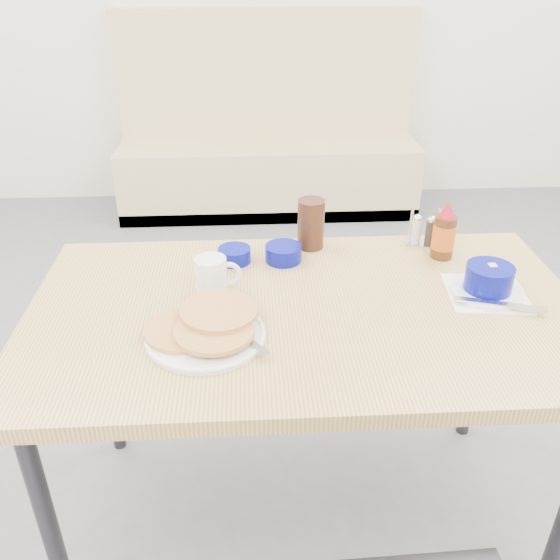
{
  "coord_description": "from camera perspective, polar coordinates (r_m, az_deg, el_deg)",
  "views": [
    {
      "loc": [
        -0.14,
        -1.0,
        1.55
      ],
      "look_at": [
        -0.07,
        0.28,
        0.82
      ],
      "focal_mm": 38.0,
      "sensor_mm": 36.0,
      "label": 1
    }
  ],
  "objects": [
    {
      "name": "booth_bench",
      "position": [
        3.98,
        -1.15,
        11.97
      ],
      "size": [
        1.9,
        0.56,
        1.22
      ],
      "color": "#CDB67D",
      "rests_on": "ground"
    },
    {
      "name": "dining_table",
      "position": [
        1.52,
        2.52,
        -4.57
      ],
      "size": [
        1.4,
        0.8,
        0.76
      ],
      "color": "tan",
      "rests_on": "ground"
    },
    {
      "name": "pancake_plate",
      "position": [
        1.38,
        -7.14,
        -4.74
      ],
      "size": [
        0.29,
        0.28,
        0.05
      ],
      "rotation": [
        0.0,
        0.0,
        0.32
      ],
      "color": "white",
      "rests_on": "dining_table"
    },
    {
      "name": "coffee_mug",
      "position": [
        1.55,
        -6.5,
        0.54
      ],
      "size": [
        0.12,
        0.08,
        0.09
      ],
      "rotation": [
        0.0,
        0.0,
        0.02
      ],
      "color": "white",
      "rests_on": "dining_table"
    },
    {
      "name": "grits_setting",
      "position": [
        1.62,
        19.41,
        -0.23
      ],
      "size": [
        0.22,
        0.23,
        0.08
      ],
      "rotation": [
        0.0,
        0.0,
        -0.1
      ],
      "color": "white",
      "rests_on": "dining_table"
    },
    {
      "name": "creamer_bowl",
      "position": [
        1.7,
        -4.41,
        2.41
      ],
      "size": [
        0.09,
        0.09,
        0.04
      ],
      "rotation": [
        0.0,
        0.0,
        0.42
      ],
      "color": "#050A78",
      "rests_on": "dining_table"
    },
    {
      "name": "butter_bowl",
      "position": [
        1.7,
        0.33,
        2.59
      ],
      "size": [
        0.1,
        0.1,
        0.05
      ],
      "rotation": [
        0.0,
        0.0,
        -0.33
      ],
      "color": "#050A78",
      "rests_on": "dining_table"
    },
    {
      "name": "amber_tumbler",
      "position": [
        1.76,
        2.99,
        5.42
      ],
      "size": [
        0.09,
        0.09,
        0.15
      ],
      "primitive_type": "cylinder",
      "rotation": [
        0.0,
        0.0,
        0.19
      ],
      "color": "#351B10",
      "rests_on": "dining_table"
    },
    {
      "name": "condiment_caddy",
      "position": [
        1.84,
        13.62,
        4.5
      ],
      "size": [
        0.1,
        0.08,
        0.11
      ],
      "rotation": [
        0.0,
        0.0,
        -0.32
      ],
      "color": "silver",
      "rests_on": "dining_table"
    },
    {
      "name": "syrup_bottle",
      "position": [
        1.76,
        15.51,
        4.31
      ],
      "size": [
        0.07,
        0.07,
        0.17
      ],
      "rotation": [
        0.0,
        0.0,
        -0.08
      ],
      "color": "#47230F",
      "rests_on": "dining_table"
    },
    {
      "name": "sugar_wrapper",
      "position": [
        1.57,
        -6.98,
        -0.87
      ],
      "size": [
        0.05,
        0.05,
        0.0
      ],
      "primitive_type": "cube",
      "rotation": [
        0.0,
        0.0,
        0.71
      ],
      "color": "#DC6049",
      "rests_on": "dining_table"
    }
  ]
}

